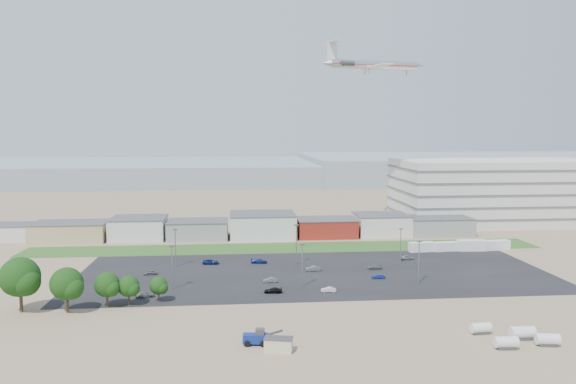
{
  "coord_description": "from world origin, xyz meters",
  "views": [
    {
      "loc": [
        -14.8,
        -119.96,
        35.94
      ],
      "look_at": [
        -1.7,
        22.0,
        20.75
      ],
      "focal_mm": 35.0,
      "sensor_mm": 36.0,
      "label": 1
    }
  ],
  "objects": [
    {
      "name": "lightpole_back_l",
      "position": [
        -31.28,
        29.83,
        5.11
      ],
      "size": [
        1.2,
        0.5,
        10.23
      ],
      "primitive_type": null,
      "color": "slate",
      "rests_on": "ground"
    },
    {
      "name": "parked_car_12",
      "position": [
        21.14,
        22.08,
        0.57
      ],
      "size": [
        3.91,
        1.59,
        1.13
      ],
      "primitive_type": "imported",
      "rotation": [
        0.0,
        0.0,
        -1.57
      ],
      "color": "#595B5E",
      "rests_on": "ground"
    },
    {
      "name": "ground",
      "position": [
        0.0,
        0.0,
        0.0
      ],
      "size": [
        700.0,
        700.0,
        0.0
      ],
      "primitive_type": "plane",
      "color": "#806B51",
      "rests_on": "ground"
    },
    {
      "name": "building_row",
      "position": [
        -17.0,
        71.0,
        4.0
      ],
      "size": [
        170.0,
        20.0,
        8.0
      ],
      "primitive_type": null,
      "color": "silver",
      "rests_on": "ground"
    },
    {
      "name": "tree_right",
      "position": [
        -37.44,
        -3.33,
        3.57
      ],
      "size": [
        4.76,
        4.76,
        7.14
      ],
      "primitive_type": null,
      "color": "black",
      "rests_on": "ground"
    },
    {
      "name": "box_trailer_c",
      "position": [
        56.51,
        42.44,
        1.62
      ],
      "size": [
        8.8,
        3.21,
        3.25
      ],
      "primitive_type": null,
      "rotation": [
        0.0,
        0.0,
        -0.06
      ],
      "color": "silver",
      "rests_on": "ground"
    },
    {
      "name": "lightpole_front_r",
      "position": [
        28.41,
        7.96,
        5.12
      ],
      "size": [
        1.2,
        0.5,
        10.24
      ],
      "primitive_type": null,
      "color": "slate",
      "rests_on": "ground"
    },
    {
      "name": "storage_tank_ne",
      "position": [
        34.57,
        -29.57,
        1.27
      ],
      "size": [
        4.22,
        2.11,
        2.53
      ],
      "primitive_type": null,
      "rotation": [
        0.0,
        0.0,
        -0.0
      ],
      "color": "silver",
      "rests_on": "ground"
    },
    {
      "name": "lightpole_back_m",
      "position": [
        1.3,
        29.68,
        5.49
      ],
      "size": [
        1.29,
        0.54,
        10.98
      ],
      "primitive_type": null,
      "color": "slate",
      "rests_on": "ground"
    },
    {
      "name": "airliner",
      "position": [
        37.38,
        91.35,
        61.25
      ],
      "size": [
        46.34,
        35.33,
        12.46
      ],
      "primitive_type": null,
      "rotation": [
        0.0,
        0.0,
        0.17
      ],
      "color": "silver"
    },
    {
      "name": "storage_tank_nw",
      "position": [
        28.54,
        -26.28,
        1.09
      ],
      "size": [
        3.74,
        2.08,
        2.17
      ],
      "primitive_type": null,
      "rotation": [
        0.0,
        0.0,
        0.08
      ],
      "color": "silver",
      "rests_on": "ground"
    },
    {
      "name": "tree_mid",
      "position": [
        -41.65,
        -4.14,
        4.12
      ],
      "size": [
        5.5,
        5.5,
        8.25
      ],
      "primitive_type": null,
      "color": "black",
      "rests_on": "ground"
    },
    {
      "name": "box_trailer_b",
      "position": [
        48.35,
        42.7,
        1.37
      ],
      "size": [
        7.53,
        3.07,
        2.75
      ],
      "primitive_type": null,
      "rotation": [
        0.0,
        0.0,
        0.11
      ],
      "color": "silver",
      "rests_on": "ground"
    },
    {
      "name": "parked_car_1",
      "position": [
        19.87,
        12.77,
        0.55
      ],
      "size": [
        3.35,
        1.2,
        1.1
      ],
      "primitive_type": "imported",
      "rotation": [
        0.0,
        0.0,
        -1.58
      ],
      "color": "navy",
      "rests_on": "ground"
    },
    {
      "name": "parked_car_5",
      "position": [
        -36.8,
        21.81,
        0.59
      ],
      "size": [
        3.6,
        1.82,
        1.17
      ],
      "primitive_type": "imported",
      "rotation": [
        0.0,
        0.0,
        -1.44
      ],
      "color": "#595B5E",
      "rests_on": "ground"
    },
    {
      "name": "storage_tank_sw",
      "position": [
        29.69,
        -33.47,
        1.15
      ],
      "size": [
        3.95,
        2.15,
        2.3
      ],
      "primitive_type": null,
      "rotation": [
        0.0,
        0.0,
        -0.06
      ],
      "color": "silver",
      "rests_on": "ground"
    },
    {
      "name": "lightpole_front_l",
      "position": [
        -29.72,
        8.07,
        5.05
      ],
      "size": [
        1.19,
        0.5,
        10.11
      ],
      "primitive_type": null,
      "color": "slate",
      "rests_on": "ground"
    },
    {
      "name": "tree_far_left",
      "position": [
        -58.06,
        -6.13,
        6.35
      ],
      "size": [
        8.46,
        8.46,
        12.69
      ],
      "primitive_type": null,
      "color": "black",
      "rests_on": "ground"
    },
    {
      "name": "hills_backdrop",
      "position": [
        40.0,
        315.0,
        4.5
      ],
      "size": [
        700.0,
        200.0,
        9.0
      ],
      "primitive_type": null,
      "color": "gray",
      "rests_on": "ground"
    },
    {
      "name": "box_trailer_d",
      "position": [
        64.62,
        42.86,
        1.48
      ],
      "size": [
        8.04,
        2.95,
        2.96
      ],
      "primitive_type": null,
      "rotation": [
        0.0,
        0.0,
        0.06
      ],
      "color": "silver",
      "rests_on": "ground"
    },
    {
      "name": "parking_lot",
      "position": [
        5.0,
        20.0,
        0.01
      ],
      "size": [
        120.0,
        50.0,
        0.01
      ],
      "primitive_type": "cube",
      "color": "black",
      "rests_on": "ground"
    },
    {
      "name": "parked_car_13",
      "position": [
        5.72,
        2.37,
        0.56
      ],
      "size": [
        3.52,
        1.58,
        1.12
      ],
      "primitive_type": "imported",
      "rotation": [
        0.0,
        0.0,
        -1.69
      ],
      "color": "silver",
      "rests_on": "ground"
    },
    {
      "name": "parked_car_6",
      "position": [
        -8.84,
        31.89,
        0.65
      ],
      "size": [
        4.7,
        2.37,
        1.31
      ],
      "primitive_type": "imported",
      "rotation": [
        0.0,
        0.0,
        1.45
      ],
      "color": "navy",
      "rests_on": "ground"
    },
    {
      "name": "parked_car_4",
      "position": [
        -6.9,
        11.68,
        0.57
      ],
      "size": [
        3.49,
        1.28,
        1.14
      ],
      "primitive_type": "imported",
      "rotation": [
        0.0,
        0.0,
        -1.59
      ],
      "color": "#595B5E",
      "rests_on": "ground"
    },
    {
      "name": "parked_car_7",
      "position": [
        4.93,
        21.92,
        0.65
      ],
      "size": [
        3.93,
        1.37,
        1.3
      ],
      "primitive_type": "imported",
      "rotation": [
        0.0,
        0.0,
        -1.57
      ],
      "color": "#595B5E",
      "rests_on": "ground"
    },
    {
      "name": "storage_tank_se",
      "position": [
        37.34,
        -32.79,
        1.15
      ],
      "size": [
        4.09,
        2.5,
        2.3
      ],
      "primitive_type": null,
      "rotation": [
        0.0,
        0.0,
        -0.16
      ],
      "color": "silver",
      "rests_on": "ground"
    },
    {
      "name": "lightpole_back_r",
      "position": [
        30.32,
        29.36,
        4.74
      ],
      "size": [
        1.11,
        0.46,
        9.47
      ],
      "primitive_type": null,
      "color": "slate",
      "rests_on": "ground"
    },
    {
      "name": "tree_near",
      "position": [
        -31.57,
        -1.42,
        3.06
      ],
      "size": [
        4.08,
        4.08,
        6.12
      ],
      "primitive_type": null,
      "color": "black",
      "rests_on": "ground"
    },
    {
      "name": "box_trailer_a",
      "position": [
        40.77,
        42.52,
        1.45
      ],
      "size": [
        7.92,
        3.22,
        2.89
      ],
      "primitive_type": null,
      "rotation": [
        0.0,
        0.0,
        0.11
      ],
      "color": "silver",
      "rests_on": "ground"
    },
    {
      "name": "parked_car_8",
      "position": [
        33.16,
        32.04,
        0.66
      ],
      "size": [
        3.87,
        1.62,
        1.31
      ],
      "primitive_type": "imported",
      "rotation": [
        0.0,
        0.0,
        1.55
      ],
      "color": "#A5A5AA",
      "rests_on": "ground"
    },
    {
      "name": "parked_car_10",
      "position": [
        -35.02,
        2.07,
        0.6
      ],
      "size": [
        4.3,
        2.15,
        1.2
      ],
      "primitive_type": "imported",
      "rotation": [
        0.0,
        0.0,
        1.69
      ],
      "color": "#595B5E",
      "rests_on": "ground"
    },
    {
      "name": "grass_strip",
      "position": [
        0.0,
        52.0,
        0.01
      ],
      "size": [
        160.0,
        16.0,
        0.02
      ],
      "primitive_type": "cube",
      "color": "#345921",
      "rests_on": "ground"
    },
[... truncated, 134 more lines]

